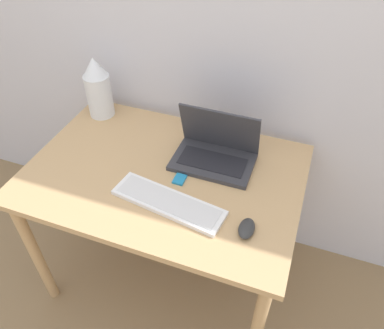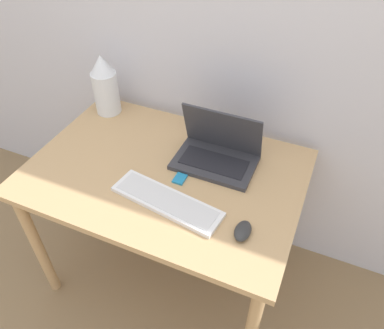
{
  "view_description": "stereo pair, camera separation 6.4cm",
  "coord_description": "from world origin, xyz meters",
  "px_view_note": "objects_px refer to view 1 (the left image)",
  "views": [
    {
      "loc": [
        0.51,
        -0.65,
        1.85
      ],
      "look_at": [
        0.14,
        0.38,
        0.86
      ],
      "focal_mm": 35.0,
      "sensor_mm": 36.0,
      "label": 1
    },
    {
      "loc": [
        0.57,
        -0.63,
        1.85
      ],
      "look_at": [
        0.14,
        0.38,
        0.86
      ],
      "focal_mm": 35.0,
      "sensor_mm": 36.0,
      "label": 2
    }
  ],
  "objects_px": {
    "vase": "(98,88)",
    "mp3_player": "(180,179)",
    "laptop": "(215,150)",
    "keyboard": "(168,202)",
    "mouse": "(247,228)"
  },
  "relations": [
    {
      "from": "laptop",
      "to": "mp3_player",
      "type": "xyz_separation_m",
      "value": [
        -0.1,
        -0.18,
        -0.05
      ]
    },
    {
      "from": "laptop",
      "to": "vase",
      "type": "xyz_separation_m",
      "value": [
        -0.65,
        0.14,
        0.1
      ]
    },
    {
      "from": "mouse",
      "to": "mp3_player",
      "type": "distance_m",
      "value": 0.36
    },
    {
      "from": "vase",
      "to": "laptop",
      "type": "bearing_deg",
      "value": -12.26
    },
    {
      "from": "laptop",
      "to": "vase",
      "type": "distance_m",
      "value": 0.67
    },
    {
      "from": "vase",
      "to": "mp3_player",
      "type": "relative_size",
      "value": 5.03
    },
    {
      "from": "vase",
      "to": "mouse",
      "type": "bearing_deg",
      "value": -28.81
    },
    {
      "from": "keyboard",
      "to": "vase",
      "type": "relative_size",
      "value": 1.52
    },
    {
      "from": "laptop",
      "to": "mouse",
      "type": "bearing_deg",
      "value": -56.31
    },
    {
      "from": "mp3_player",
      "to": "keyboard",
      "type": "bearing_deg",
      "value": -86.59
    },
    {
      "from": "laptop",
      "to": "mp3_player",
      "type": "height_order",
      "value": "laptop"
    },
    {
      "from": "mouse",
      "to": "vase",
      "type": "xyz_separation_m",
      "value": [
        -0.87,
        0.48,
        0.13
      ]
    },
    {
      "from": "laptop",
      "to": "keyboard",
      "type": "xyz_separation_m",
      "value": [
        -0.09,
        -0.32,
        -0.04
      ]
    },
    {
      "from": "mouse",
      "to": "keyboard",
      "type": "bearing_deg",
      "value": 175.54
    },
    {
      "from": "mouse",
      "to": "mp3_player",
      "type": "xyz_separation_m",
      "value": [
        -0.33,
        0.16,
        -0.01
      ]
    }
  ]
}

